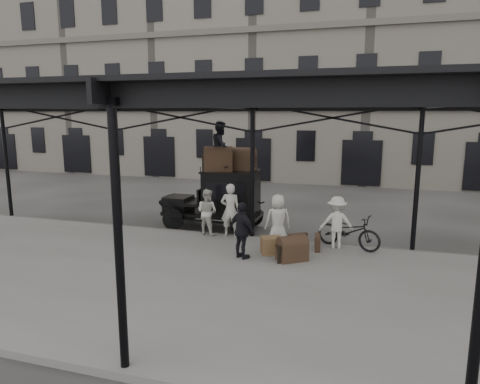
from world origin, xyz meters
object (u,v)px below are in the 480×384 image
object	(u,v)px
taxi	(223,197)
steamer_trunk_platform	(292,250)
steamer_trunk_roof_near	(218,161)
porter_official	(242,230)
porter_left	(230,210)
bicycle	(349,231)

from	to	relation	value
taxi	steamer_trunk_platform	distance (m)	4.42
steamer_trunk_roof_near	taxi	bearing A→B (deg)	54.84
porter_official	steamer_trunk_platform	distance (m)	1.49
porter_left	taxi	bearing A→B (deg)	-69.61
taxi	porter_left	distance (m)	1.47
porter_left	bicycle	world-z (taller)	porter_left
bicycle	porter_official	bearing A→B (deg)	143.40
porter_left	bicycle	bearing A→B (deg)	169.16
porter_official	steamer_trunk_platform	world-z (taller)	porter_official
taxi	porter_left	bearing A→B (deg)	-61.55
porter_official	bicycle	xyz separation A→B (m)	(2.82, 1.84, -0.29)
porter_left	porter_official	size ratio (longest dim) A/B	1.10
bicycle	steamer_trunk_platform	xyz separation A→B (m)	(-1.43, -1.61, -0.23)
steamer_trunk_roof_near	steamer_trunk_platform	bearing A→B (deg)	-58.83
porter_left	bicycle	size ratio (longest dim) A/B	0.89
porter_left	steamer_trunk_platform	size ratio (longest dim) A/B	2.20
porter_official	bicycle	world-z (taller)	porter_official
taxi	bicycle	distance (m)	4.78
taxi	bicycle	size ratio (longest dim) A/B	1.83
bicycle	steamer_trunk_roof_near	distance (m)	5.12
steamer_trunk_roof_near	steamer_trunk_platform	distance (m)	4.74
porter_left	steamer_trunk_roof_near	bearing A→B (deg)	-61.18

